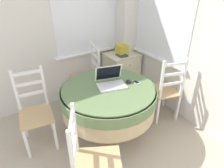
% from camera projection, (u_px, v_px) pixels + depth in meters
% --- Properties ---
extents(corner_room_shell, '(4.57, 4.54, 2.55)m').
position_uv_depth(corner_room_shell, '(111.00, 37.00, 2.42)').
color(corner_room_shell, silver).
rests_on(corner_room_shell, ground_plane).
extents(round_dining_table, '(1.21, 1.21, 0.72)m').
position_uv_depth(round_dining_table, '(108.00, 98.00, 2.54)').
color(round_dining_table, '#4C3D2D').
rests_on(round_dining_table, ground_plane).
extents(laptop, '(0.41, 0.37, 0.23)m').
position_uv_depth(laptop, '(111.00, 81.00, 2.50)').
color(laptop, white).
rests_on(laptop, round_dining_table).
extents(computer_mouse, '(0.05, 0.08, 0.04)m').
position_uv_depth(computer_mouse, '(129.00, 81.00, 2.56)').
color(computer_mouse, black).
rests_on(computer_mouse, round_dining_table).
extents(cell_phone, '(0.06, 0.12, 0.01)m').
position_uv_depth(cell_phone, '(136.00, 82.00, 2.57)').
color(cell_phone, '#B2B7BC').
rests_on(cell_phone, round_dining_table).
extents(dining_chair_near_back_window, '(0.50, 0.46, 1.00)m').
position_uv_depth(dining_chair_near_back_window, '(88.00, 76.00, 3.32)').
color(dining_chair_near_back_window, tan).
rests_on(dining_chair_near_back_window, ground_plane).
extents(dining_chair_near_right_window, '(0.49, 0.52, 1.00)m').
position_uv_depth(dining_chair_near_right_window, '(165.00, 91.00, 2.91)').
color(dining_chair_near_right_window, tan).
rests_on(dining_chair_near_right_window, ground_plane).
extents(dining_chair_camera_near, '(0.56, 0.54, 1.00)m').
position_uv_depth(dining_chair_camera_near, '(92.00, 162.00, 1.81)').
color(dining_chair_camera_near, tan).
rests_on(dining_chair_camera_near, ground_plane).
extents(dining_chair_left_flank, '(0.44, 0.49, 1.00)m').
position_uv_depth(dining_chair_left_flank, '(35.00, 112.00, 2.46)').
color(dining_chair_left_flank, tan).
rests_on(dining_chair_left_flank, ground_plane).
extents(corner_cabinet, '(0.57, 0.49, 0.72)m').
position_uv_depth(corner_cabinet, '(121.00, 72.00, 3.69)').
color(corner_cabinet, beige).
rests_on(corner_cabinet, ground_plane).
extents(storage_box, '(0.17, 0.17, 0.17)m').
position_uv_depth(storage_box, '(122.00, 49.00, 3.43)').
color(storage_box, gold).
rests_on(storage_box, corner_cabinet).
extents(book_on_cabinet, '(0.15, 0.18, 0.02)m').
position_uv_depth(book_on_cabinet, '(122.00, 55.00, 3.39)').
color(book_on_cabinet, '#3F3F44').
rests_on(book_on_cabinet, corner_cabinet).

